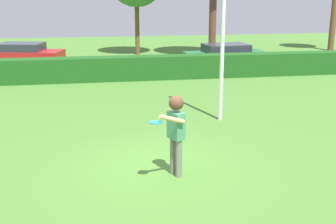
# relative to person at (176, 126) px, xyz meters

# --- Properties ---
(ground_plane) EXTENTS (60.00, 60.00, 0.00)m
(ground_plane) POSITION_rel_person_xyz_m (-0.29, 0.40, -1.11)
(ground_plane) COLOR #47782E
(person) EXTENTS (0.63, 0.76, 1.78)m
(person) POSITION_rel_person_xyz_m (0.00, 0.00, 0.00)
(person) COLOR slate
(person) RESTS_ON ground
(frisbee) EXTENTS (0.25, 0.25, 0.02)m
(frisbee) POSITION_rel_person_xyz_m (-0.47, -0.40, 0.23)
(frisbee) COLOR #268CE5
(lamppost) EXTENTS (0.24, 0.24, 6.49)m
(lamppost) POSITION_rel_person_xyz_m (2.16, 3.95, 2.45)
(lamppost) COLOR silver
(lamppost) RESTS_ON ground
(hedge_row) EXTENTS (21.60, 0.90, 1.05)m
(hedge_row) POSITION_rel_person_xyz_m (-0.29, 10.80, -0.59)
(hedge_row) COLOR #1C4F19
(hedge_row) RESTS_ON ground
(parked_car_red) EXTENTS (4.48, 2.62, 1.25)m
(parked_car_red) POSITION_rel_person_xyz_m (-5.33, 15.26, -0.43)
(parked_car_red) COLOR #B21E1E
(parked_car_red) RESTS_ON ground
(parked_car_green) EXTENTS (4.34, 2.11, 1.25)m
(parked_car_green) POSITION_rel_person_xyz_m (5.09, 12.98, -0.43)
(parked_car_green) COLOR #1E6633
(parked_car_green) RESTS_ON ground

